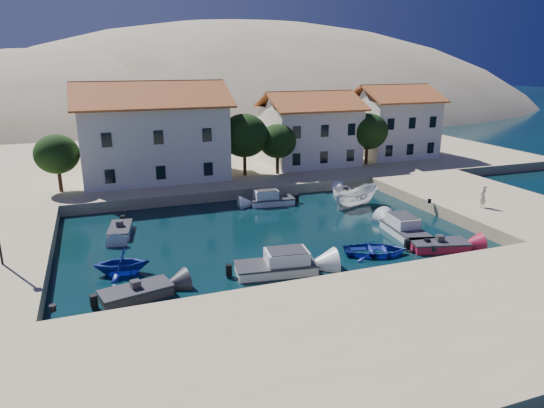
{
  "coord_description": "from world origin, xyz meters",
  "views": [
    {
      "loc": [
        -11.58,
        -22.6,
        12.66
      ],
      "look_at": [
        0.81,
        11.17,
        2.0
      ],
      "focal_mm": 32.0,
      "sensor_mm": 36.0,
      "label": 1
    }
  ],
  "objects": [
    {
      "name": "ground",
      "position": [
        0.0,
        0.0,
        0.0
      ],
      "size": [
        400.0,
        400.0,
        0.0
      ],
      "primitive_type": "plane",
      "color": "black",
      "rests_on": "ground"
    },
    {
      "name": "quay_south",
      "position": [
        0.0,
        -6.0,
        0.5
      ],
      "size": [
        52.0,
        12.0,
        1.0
      ],
      "primitive_type": "cube",
      "color": "tan",
      "rests_on": "ground"
    },
    {
      "name": "quay_east",
      "position": [
        20.5,
        10.0,
        0.5
      ],
      "size": [
        11.0,
        20.0,
        1.0
      ],
      "primitive_type": "cube",
      "color": "tan",
      "rests_on": "ground"
    },
    {
      "name": "quay_north",
      "position": [
        2.0,
        38.0,
        0.5
      ],
      "size": [
        80.0,
        36.0,
        1.0
      ],
      "primitive_type": "cube",
      "color": "tan",
      "rests_on": "ground"
    },
    {
      "name": "hills",
      "position": [
        20.64,
        123.62,
        -23.4
      ],
      "size": [
        254.0,
        176.0,
        99.0
      ],
      "color": "#9A8E68",
      "rests_on": "ground"
    },
    {
      "name": "building_left",
      "position": [
        -6.0,
        28.0,
        5.94
      ],
      "size": [
        14.7,
        9.45,
        9.7
      ],
      "color": "silver",
      "rests_on": "quay_north"
    },
    {
      "name": "building_mid",
      "position": [
        12.0,
        29.0,
        5.22
      ],
      "size": [
        10.5,
        8.4,
        8.3
      ],
      "color": "silver",
      "rests_on": "quay_north"
    },
    {
      "name": "building_right",
      "position": [
        24.0,
        30.0,
        5.47
      ],
      "size": [
        9.45,
        8.4,
        8.8
      ],
      "color": "silver",
      "rests_on": "quay_north"
    },
    {
      "name": "trees",
      "position": [
        4.51,
        25.46,
        4.84
      ],
      "size": [
        37.3,
        5.3,
        6.45
      ],
      "color": "#382314",
      "rests_on": "quay_north"
    },
    {
      "name": "bollards",
      "position": [
        2.8,
        3.87,
        1.15
      ],
      "size": [
        29.36,
        9.56,
        0.3
      ],
      "color": "black",
      "rests_on": "ground"
    },
    {
      "name": "motorboat_grey_sw",
      "position": [
        -10.27,
        2.83,
        0.29
      ],
      "size": [
        4.16,
        2.54,
        1.25
      ],
      "rotation": [
        0.0,
        0.0,
        0.23
      ],
      "color": "#333237",
      "rests_on": "ground"
    },
    {
      "name": "cabin_cruiser_south",
      "position": [
        -1.81,
        3.32,
        0.48
      ],
      "size": [
        5.25,
        2.77,
        1.6
      ],
      "rotation": [
        0.0,
        0.0,
        -0.13
      ],
      "color": "white",
      "rests_on": "ground"
    },
    {
      "name": "rowboat_south",
      "position": [
        5.6,
        3.78,
        0.0
      ],
      "size": [
        5.05,
        4.29,
        0.89
      ],
      "primitive_type": "imported",
      "rotation": [
        0.0,
        0.0,
        1.24
      ],
      "color": "#1C2E9B",
      "rests_on": "ground"
    },
    {
      "name": "motorboat_red_se",
      "position": [
        10.23,
        2.99,
        0.29
      ],
      "size": [
        4.26,
        2.69,
        1.25
      ],
      "rotation": [
        0.0,
        0.0,
        -0.25
      ],
      "color": "maroon",
      "rests_on": "ground"
    },
    {
      "name": "cabin_cruiser_east",
      "position": [
        9.68,
        6.09,
        0.48
      ],
      "size": [
        2.51,
        5.1,
        1.6
      ],
      "rotation": [
        0.0,
        0.0,
        1.46
      ],
      "color": "white",
      "rests_on": "ground"
    },
    {
      "name": "boat_east",
      "position": [
        9.94,
        14.13,
        0.0
      ],
      "size": [
        5.45,
        3.23,
        1.98
      ],
      "primitive_type": "imported",
      "rotation": [
        0.0,
        0.0,
        1.84
      ],
      "color": "white",
      "rests_on": "ground"
    },
    {
      "name": "motorboat_white_ne",
      "position": [
        10.62,
        17.38,
        0.3
      ],
      "size": [
        2.15,
        3.51,
        1.25
      ],
      "rotation": [
        0.0,
        0.0,
        1.37
      ],
      "color": "white",
      "rests_on": "ground"
    },
    {
      "name": "rowboat_west",
      "position": [
        -10.82,
        6.45,
        0.0
      ],
      "size": [
        3.79,
        3.42,
        1.77
      ],
      "primitive_type": "imported",
      "rotation": [
        0.0,
        0.0,
        -1.74
      ],
      "color": "#1C2E9B",
      "rests_on": "ground"
    },
    {
      "name": "motorboat_white_west",
      "position": [
        -10.47,
        13.94,
        0.3
      ],
      "size": [
        2.1,
        3.72,
        1.25
      ],
      "rotation": [
        0.0,
        0.0,
        -1.73
      ],
      "color": "white",
      "rests_on": "ground"
    },
    {
      "name": "cabin_cruiser_north",
      "position": [
        3.08,
        17.34,
        0.48
      ],
      "size": [
        4.14,
        2.05,
        1.6
      ],
      "rotation": [
        0.0,
        0.0,
        3.05
      ],
      "color": "white",
      "rests_on": "ground"
    },
    {
      "name": "pedestrian",
      "position": [
        17.94,
        7.43,
        1.94
      ],
      "size": [
        0.79,
        0.63,
        1.88
      ],
      "primitive_type": "imported",
      "rotation": [
        0.0,
        0.0,
        3.44
      ],
      "color": "beige",
      "rests_on": "quay_east"
    }
  ]
}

